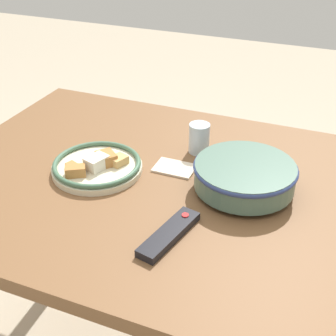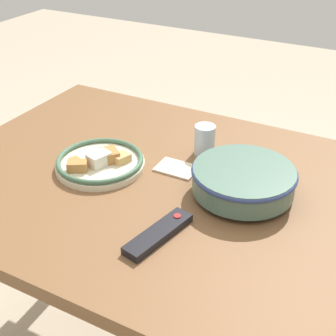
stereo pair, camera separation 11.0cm
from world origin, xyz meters
The scene contains 6 objects.
dining_table centered at (0.00, 0.00, 0.68)m, with size 1.27×0.94×0.77m.
noodle_bowl centered at (-0.23, -0.04, 0.82)m, with size 0.27×0.27×0.08m.
food_plate centered at (0.18, 0.02, 0.79)m, with size 0.26×0.26×0.05m.
tv_remote centered at (-0.12, 0.21, 0.78)m, with size 0.09×0.20×0.02m.
drinking_glass centered at (-0.05, -0.19, 0.82)m, with size 0.06×0.06×0.09m.
folded_napkin centered at (-0.02, -0.07, 0.77)m, with size 0.12×0.08×0.01m.
Camera 1 is at (-0.43, 0.99, 1.48)m, focal length 50.00 mm.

